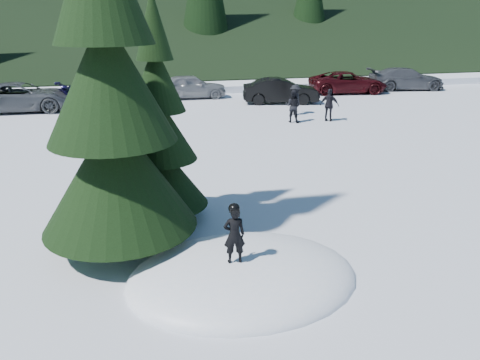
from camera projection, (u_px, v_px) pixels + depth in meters
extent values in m
plane|color=white|center=(243.00, 278.00, 9.02)|extent=(200.00, 200.00, 0.00)
ellipsoid|color=white|center=(243.00, 278.00, 9.02)|extent=(4.48, 3.52, 0.96)
cylinder|color=black|center=(121.00, 219.00, 9.92)|extent=(0.38, 0.38, 1.40)
cone|color=black|center=(117.00, 171.00, 9.56)|extent=(3.20, 3.20, 2.46)
cone|color=black|center=(108.00, 78.00, 8.94)|extent=(2.54, 2.54, 2.46)
cylinder|color=black|center=(163.00, 200.00, 11.50)|extent=(0.26, 0.26, 1.00)
cone|color=black|center=(162.00, 175.00, 11.28)|extent=(2.20, 2.20, 1.52)
cone|color=black|center=(159.00, 128.00, 10.90)|extent=(1.75, 1.75, 1.52)
cone|color=black|center=(156.00, 78.00, 10.51)|extent=(1.29, 1.29, 1.52)
cone|color=black|center=(153.00, 24.00, 10.13)|extent=(0.84, 0.84, 1.52)
imported|color=black|center=(234.00, 235.00, 8.48)|extent=(0.42, 0.29, 1.09)
imported|color=black|center=(293.00, 106.00, 21.88)|extent=(0.94, 0.92, 1.53)
imported|color=black|center=(329.00, 105.00, 22.10)|extent=(0.95, 0.82, 1.53)
imported|color=black|center=(295.00, 100.00, 23.62)|extent=(1.01, 1.12, 1.51)
imported|color=#4D5055|center=(21.00, 97.00, 24.41)|extent=(5.47, 2.64, 1.50)
imported|color=black|center=(103.00, 92.00, 26.31)|extent=(5.11, 3.33, 1.38)
imported|color=gray|center=(191.00, 86.00, 28.21)|extent=(4.22, 1.70, 1.44)
imported|color=black|center=(281.00, 91.00, 26.64)|extent=(4.51, 2.39, 1.41)
imported|color=black|center=(348.00, 82.00, 30.13)|extent=(5.20, 2.92, 1.37)
imported|color=#484A4F|center=(406.00, 79.00, 31.49)|extent=(5.30, 2.86, 1.46)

